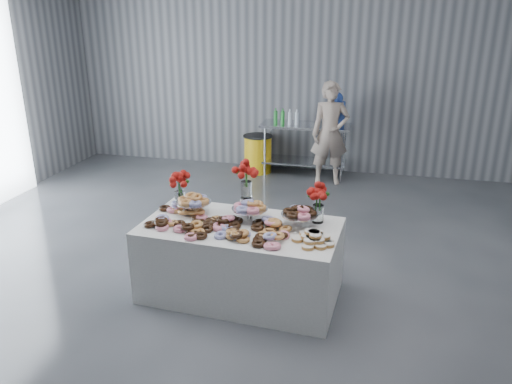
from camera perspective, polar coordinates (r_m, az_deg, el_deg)
ground at (r=5.13m, az=-4.28°, el=-11.77°), size 9.00×9.00×0.00m
room_walls at (r=4.53m, az=-8.39°, el=19.05°), size 8.04×9.04×4.02m
display_table at (r=4.99m, az=-1.77°, el=-7.78°), size 1.96×1.11×0.75m
prep_table at (r=8.57m, az=5.64°, el=5.88°), size 1.50×0.60×0.90m
donut_mounds at (r=4.76m, az=-1.98°, el=-3.58°), size 1.85×0.91×0.09m
cake_stand_left at (r=5.09m, az=-7.16°, el=-0.98°), size 0.36×0.36×0.17m
cake_stand_mid at (r=4.88m, az=-0.71°, el=-1.73°), size 0.36×0.36×0.17m
cake_stand_right at (r=4.77m, az=5.03°, el=-2.38°), size 0.36×0.36×0.17m
danish_pile at (r=4.50m, az=6.67°, el=-5.05°), size 0.48×0.48×0.11m
bouquet_left at (r=5.20m, az=-8.80°, el=1.24°), size 0.26×0.26×0.42m
bouquet_right at (r=4.82m, az=7.21°, el=-0.20°), size 0.26×0.26×0.42m
bouquet_center at (r=5.01m, az=-1.11°, el=1.75°), size 0.26×0.26×0.57m
water_jug at (r=8.41m, az=9.18°, el=9.15°), size 0.28×0.28×0.55m
drink_bottles at (r=8.43m, az=3.47°, el=8.60°), size 0.54×0.08×0.27m
person at (r=8.19m, az=8.47°, el=6.63°), size 0.68×0.52×1.67m
trash_barrel at (r=8.80m, az=0.21°, el=4.40°), size 0.51×0.51×0.66m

